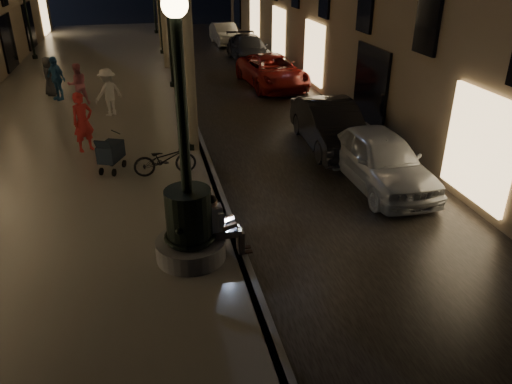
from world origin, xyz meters
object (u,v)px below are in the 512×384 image
object	(u,v)px
lamp_left_c	(24,1)
pedestrian_dark	(49,76)
pedestrian_pink	(78,84)
stroller	(111,152)
pedestrian_blue	(56,78)
car_fifth	(225,34)
pedestrian_white	(108,92)
lamp_curb_b	(168,15)
car_third	(272,71)
car_second	(330,125)
car_rear	(249,49)
seated_man_laptop	(221,223)
bicycle	(165,159)
fountain_lamppost	(189,213)
car_front	(380,159)
lamp_curb_a	(187,49)
pedestrian_red	(83,122)

from	to	relation	value
lamp_left_c	pedestrian_dark	xyz separation A→B (m)	(2.00, -8.36, -2.24)
lamp_left_c	pedestrian_pink	bearing A→B (deg)	-71.95
stroller	pedestrian_blue	size ratio (longest dim) A/B	0.65
car_fifth	pedestrian_dark	world-z (taller)	pedestrian_dark
pedestrian_white	lamp_curb_b	bearing A→B (deg)	-162.36
car_third	lamp_curb_b	bearing A→B (deg)	172.55
car_second	lamp_curb_b	bearing A→B (deg)	120.33
lamp_left_c	car_third	bearing A→B (deg)	-35.37
car_rear	pedestrian_blue	bearing A→B (deg)	-145.66
seated_man_laptop	bicycle	distance (m)	4.35
fountain_lamppost	pedestrian_dark	distance (m)	14.34
car_second	lamp_left_c	bearing A→B (deg)	127.66
fountain_lamppost	car_front	distance (m)	6.05
fountain_lamppost	pedestrian_dark	bearing A→B (deg)	107.89
pedestrian_pink	pedestrian_white	distance (m)	2.13
seated_man_laptop	pedestrian_white	size ratio (longest dim) A/B	0.78
seated_man_laptop	lamp_curb_b	xyz separation A→B (m)	(0.09, 14.00, 2.33)
seated_man_laptop	pedestrian_dark	distance (m)	14.54
car_fifth	pedestrian_pink	xyz separation A→B (m)	(-8.12, -13.45, 0.34)
lamp_curb_a	stroller	size ratio (longest dim) A/B	4.20
lamp_curb_a	pedestrian_pink	bearing A→B (deg)	122.77
pedestrian_white	pedestrian_blue	xyz separation A→B (m)	(-2.14, 2.66, 0.01)
stroller	car_front	bearing A→B (deg)	8.20
lamp_left_c	seated_man_laptop	bearing A→B (deg)	-72.32
car_front	pedestrian_white	bearing A→B (deg)	133.37
car_second	car_third	distance (m)	8.02
lamp_curb_a	pedestrian_blue	bearing A→B (deg)	124.59
car_second	car_fifth	xyz separation A→B (m)	(-0.07, 19.66, -0.07)
car_rear	pedestrian_blue	distance (m)	11.65
pedestrian_red	lamp_curb_a	bearing A→B (deg)	-43.21
seated_man_laptop	bicycle	size ratio (longest dim) A/B	0.79
fountain_lamppost	lamp_left_c	world-z (taller)	fountain_lamppost
car_front	pedestrian_dark	xyz separation A→B (m)	(-9.78, 10.89, 0.26)
car_fifth	bicycle	bearing A→B (deg)	-106.09
lamp_curb_a	car_third	size ratio (longest dim) A/B	0.95
lamp_left_c	car_third	xyz separation A→B (m)	(11.63, -8.26, -2.53)
car_second	car_third	xyz separation A→B (m)	(0.16, 8.02, -0.04)
lamp_curb_b	pedestrian_white	bearing A→B (deg)	-124.28
car_third	pedestrian_white	world-z (taller)	pedestrian_white
stroller	car_rear	bearing A→B (deg)	88.92
lamp_curb_b	car_second	size ratio (longest dim) A/B	1.07
pedestrian_red	pedestrian_pink	world-z (taller)	pedestrian_red
stroller	pedestrian_blue	bearing A→B (deg)	130.68
lamp_curb_a	pedestrian_white	distance (m)	5.39
car_fifth	stroller	bearing A→B (deg)	-110.12
stroller	pedestrian_pink	world-z (taller)	pedestrian_pink
car_third	seated_man_laptop	bearing A→B (deg)	-112.79
seated_man_laptop	pedestrian_blue	bearing A→B (deg)	109.85
car_second	car_rear	xyz separation A→B (m)	(0.34, 13.95, -0.05)
fountain_lamppost	pedestrian_blue	size ratio (longest dim) A/B	2.97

